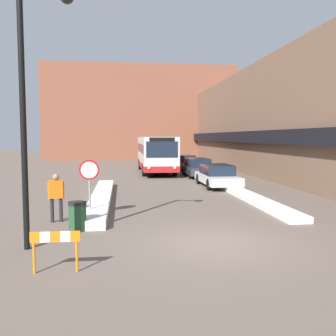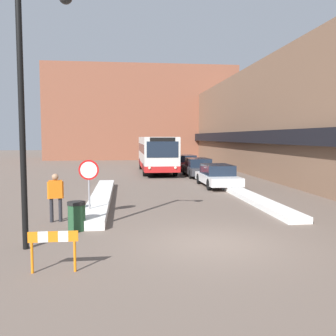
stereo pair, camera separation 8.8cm
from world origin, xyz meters
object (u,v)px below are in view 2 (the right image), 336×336
at_px(trash_bin, 77,216).
at_px(parked_car_front, 217,175).
at_px(city_bus, 156,153).
at_px(construction_barricade, 53,243).
at_px(parked_car_middle, 198,167).
at_px(parked_car_back, 186,162).
at_px(stop_sign, 89,176).
at_px(street_lamp, 31,90).
at_px(pedestrian, 56,193).

bearing_deg(trash_bin, parked_car_front, 54.28).
xyz_separation_m(city_bus, construction_barricade, (-4.38, -23.73, -1.00)).
relative_size(city_bus, parked_car_front, 2.18).
xyz_separation_m(parked_car_middle, parked_car_back, (0.00, 5.91, -0.01)).
relative_size(stop_sign, construction_barricade, 1.99).
xyz_separation_m(trash_bin, construction_barricade, (-0.04, -3.83, 0.19)).
distance_m(parked_car_middle, construction_barricade, 21.23).
distance_m(parked_car_back, stop_sign, 21.23).
relative_size(street_lamp, trash_bin, 7.37).
relative_size(parked_car_middle, trash_bin, 4.98).
height_order(parked_car_front, stop_sign, stop_sign).
xyz_separation_m(parked_car_back, street_lamp, (-8.12, -23.92, 3.58)).
bearing_deg(parked_car_back, street_lamp, -108.75).
distance_m(parked_car_back, trash_bin, 23.19).
relative_size(stop_sign, pedestrian, 1.26).
xyz_separation_m(city_bus, parked_car_back, (2.91, 2.12, -0.97)).
bearing_deg(parked_car_middle, trash_bin, -114.24).
distance_m(parked_car_back, construction_barricade, 26.86).
bearing_deg(parked_car_middle, construction_barricade, -110.10).
height_order(stop_sign, construction_barricade, stop_sign).
height_order(parked_car_middle, stop_sign, stop_sign).
bearing_deg(street_lamp, pedestrian, 90.45).
relative_size(stop_sign, trash_bin, 2.30).
distance_m(parked_car_back, street_lamp, 25.52).
relative_size(city_bus, construction_barricade, 9.53).
bearing_deg(parked_car_front, parked_car_back, 90.00).
height_order(parked_car_front, trash_bin, parked_car_front).
distance_m(parked_car_front, trash_bin, 12.43).
xyz_separation_m(parked_car_back, stop_sign, (-7.03, -20.01, 0.88)).
bearing_deg(trash_bin, stop_sign, 83.57).
bearing_deg(stop_sign, parked_car_front, 48.97).
bearing_deg(trash_bin, construction_barricade, -90.61).
bearing_deg(parked_car_middle, street_lamp, -114.27).
relative_size(parked_car_back, pedestrian, 2.80).
xyz_separation_m(parked_car_middle, street_lamp, (-8.12, -18.01, 3.58)).
bearing_deg(stop_sign, street_lamp, -105.61).
bearing_deg(construction_barricade, parked_car_front, 62.33).
bearing_deg(city_bus, parked_car_front, -73.48).
xyz_separation_m(street_lamp, pedestrian, (-0.03, 3.26, -3.24)).
relative_size(street_lamp, pedestrian, 4.01).
relative_size(parked_car_middle, stop_sign, 2.16).
xyz_separation_m(parked_car_middle, trash_bin, (-7.25, -16.11, -0.23)).
height_order(parked_car_front, construction_barricade, parked_car_front).
bearing_deg(parked_car_front, stop_sign, -131.03).
distance_m(parked_car_front, street_lamp, 14.92).
bearing_deg(street_lamp, parked_car_front, 55.89).
distance_m(city_bus, street_lamp, 22.57).
xyz_separation_m(parked_car_front, street_lamp, (-8.12, -11.99, 3.59)).
distance_m(parked_car_back, pedestrian, 22.22).
bearing_deg(pedestrian, parked_car_back, 57.57).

